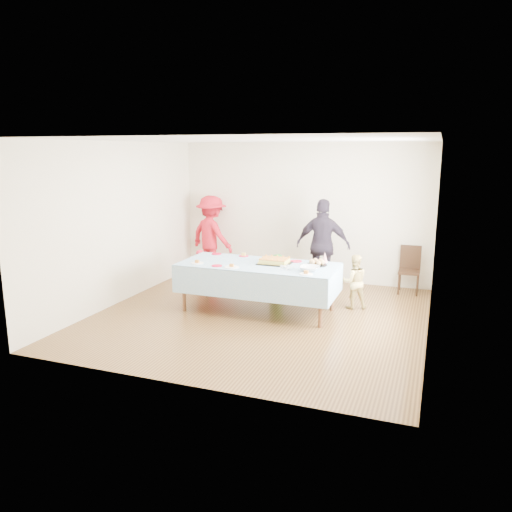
{
  "coord_description": "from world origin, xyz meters",
  "views": [
    {
      "loc": [
        2.54,
        -7.02,
        2.56
      ],
      "look_at": [
        -0.17,
        0.3,
        0.89
      ],
      "focal_mm": 35.0,
      "sensor_mm": 36.0,
      "label": 1
    }
  ],
  "objects_px": {
    "birthday_cake": "(275,261)",
    "dining_chair": "(410,267)",
    "adult_left": "(212,235)",
    "party_table": "(258,267)"
  },
  "relations": [
    {
      "from": "dining_chair",
      "to": "birthday_cake",
      "type": "bearing_deg",
      "value": -136.53
    },
    {
      "from": "party_table",
      "to": "dining_chair",
      "type": "bearing_deg",
      "value": 41.69
    },
    {
      "from": "birthday_cake",
      "to": "dining_chair",
      "type": "relative_size",
      "value": 0.59
    },
    {
      "from": "dining_chair",
      "to": "adult_left",
      "type": "distance_m",
      "value": 3.97
    },
    {
      "from": "party_table",
      "to": "birthday_cake",
      "type": "height_order",
      "value": "birthday_cake"
    },
    {
      "from": "adult_left",
      "to": "dining_chair",
      "type": "bearing_deg",
      "value": -158.34
    },
    {
      "from": "birthday_cake",
      "to": "dining_chair",
      "type": "height_order",
      "value": "birthday_cake"
    },
    {
      "from": "birthday_cake",
      "to": "party_table",
      "type": "bearing_deg",
      "value": -158.49
    },
    {
      "from": "adult_left",
      "to": "party_table",
      "type": "bearing_deg",
      "value": 153.15
    },
    {
      "from": "party_table",
      "to": "birthday_cake",
      "type": "xyz_separation_m",
      "value": [
        0.24,
        0.1,
        0.1
      ]
    }
  ]
}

